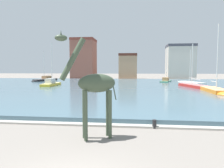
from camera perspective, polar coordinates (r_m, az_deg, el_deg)
name	(u,v)px	position (r m, az deg, el deg)	size (l,w,h in m)	color
harbor_water	(126,86)	(38.53, 3.75, -0.61)	(90.21, 52.41, 0.39)	#476675
quay_edge_coping	(104,125)	(12.49, -2.28, -11.26)	(90.21, 0.50, 0.12)	#ADA89E
giraffe_statue	(94,85)	(9.91, -5.05, -0.33)	(2.80, 1.60, 5.10)	#3D4C38
sailboat_yellow	(52,84)	(39.12, -16.22, -0.11)	(1.94, 6.98, 8.27)	gold
sailboat_white	(189,83)	(48.23, 20.55, 0.27)	(4.65, 8.68, 7.51)	white
sailboat_orange	(217,92)	(29.46, 26.98, -1.96)	(2.15, 7.47, 9.04)	orange
sailboat_green	(166,81)	(51.61, 14.73, 0.79)	(3.73, 7.33, 8.64)	#236B42
sailboat_black	(44,80)	(55.43, -18.25, 1.03)	(3.53, 9.28, 7.89)	black
sailboat_red	(191,86)	(37.15, 20.99, -0.63)	(3.51, 9.08, 7.57)	red
mooring_bollard	(154,124)	(12.20, 11.64, -10.79)	(0.24, 0.24, 0.50)	#232326
townhouse_wide_warehouse	(84,59)	(70.98, -7.77, 6.85)	(7.62, 7.86, 13.56)	#8E5142
townhouse_tall_gabled	(128,67)	(70.22, 4.48, 4.84)	(6.02, 7.81, 8.48)	tan
townhouse_narrow_midrow	(180,62)	(70.24, 18.33, 5.74)	(8.69, 6.83, 11.18)	beige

